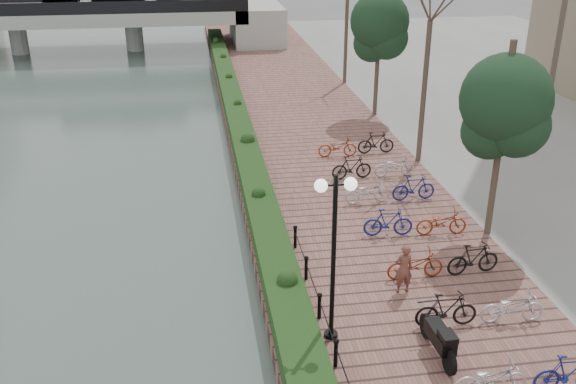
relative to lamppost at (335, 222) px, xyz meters
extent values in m
cube|color=brown|center=(2.46, 13.32, -3.51)|extent=(8.00, 75.00, 0.50)
cube|color=#1B3212|center=(-0.94, 15.82, -2.96)|extent=(1.10, 56.00, 0.60)
cylinder|color=black|center=(-0.14, -1.18, -2.91)|extent=(0.10, 0.10, 0.70)
cylinder|color=black|center=(-0.14, 0.82, -2.91)|extent=(0.10, 0.10, 0.70)
cylinder|color=black|center=(-0.14, 2.82, -2.91)|extent=(0.10, 0.10, 0.70)
cylinder|color=black|center=(-0.14, 4.82, -2.91)|extent=(0.10, 0.10, 0.70)
cylinder|color=black|center=(0.00, 0.00, -1.02)|extent=(0.12, 0.12, 4.48)
cylinder|color=black|center=(0.00, 0.00, 0.97)|extent=(0.70, 0.06, 0.06)
sphere|color=white|center=(-0.35, 0.00, 0.97)|extent=(0.32, 0.32, 0.32)
sphere|color=white|center=(0.35, 0.00, 0.97)|extent=(0.32, 0.32, 0.32)
imported|color=brown|center=(2.46, 1.74, -2.51)|extent=(0.58, 0.40, 1.51)
imported|color=silver|center=(3.06, -2.69, -2.81)|extent=(0.60, 1.72, 0.90)
imported|color=black|center=(3.06, -0.09, -2.76)|extent=(0.47, 1.66, 1.00)
imported|color=maroon|center=(3.06, 2.51, -2.81)|extent=(0.60, 1.71, 0.90)
imported|color=navy|center=(3.06, 5.11, -2.76)|extent=(0.47, 1.66, 1.00)
imported|color=silver|center=(3.06, 7.71, -2.81)|extent=(0.60, 1.71, 0.90)
imported|color=black|center=(3.06, 10.31, -2.76)|extent=(0.47, 1.66, 1.00)
imported|color=maroon|center=(3.06, 12.91, -2.81)|extent=(0.60, 1.72, 0.90)
imported|color=navy|center=(4.86, -2.69, -2.76)|extent=(0.47, 1.66, 1.00)
imported|color=silver|center=(4.86, -0.09, -2.81)|extent=(0.60, 1.71, 0.90)
imported|color=black|center=(4.86, 2.51, -2.76)|extent=(0.47, 1.66, 1.00)
imported|color=maroon|center=(4.86, 5.11, -2.81)|extent=(0.60, 1.71, 0.90)
imported|color=navy|center=(4.86, 7.71, -2.76)|extent=(0.47, 1.66, 1.00)
imported|color=silver|center=(4.86, 10.31, -2.81)|extent=(0.60, 1.71, 0.90)
imported|color=black|center=(4.86, 12.91, -2.76)|extent=(0.47, 1.66, 1.00)
cube|color=#ABABA6|center=(-16.54, 40.82, -0.76)|extent=(36.00, 8.00, 1.00)
cube|color=black|center=(-16.54, 36.92, 0.19)|extent=(36.00, 0.15, 0.90)
cylinder|color=#ABABA6|center=(-16.54, 40.82, -2.51)|extent=(1.40, 1.40, 2.50)
cylinder|color=#ABABA6|center=(-7.54, 40.82, -2.51)|extent=(1.40, 1.40, 2.50)
camera|label=1|loc=(-3.14, -13.27, 6.77)|focal=40.00mm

